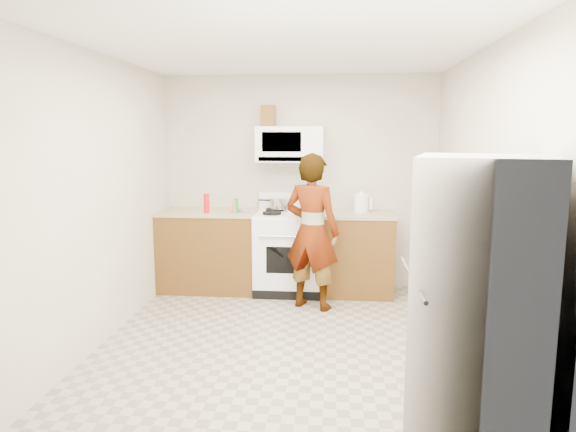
# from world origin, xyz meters

# --- Properties ---
(floor) EXTENTS (3.60, 3.60, 0.00)m
(floor) POSITION_xyz_m (0.00, 0.00, 0.00)
(floor) COLOR gray
(floor) RESTS_ON ground
(back_wall) EXTENTS (3.20, 0.02, 2.50)m
(back_wall) POSITION_xyz_m (0.00, 1.79, 1.25)
(back_wall) COLOR beige
(back_wall) RESTS_ON floor
(right_wall) EXTENTS (0.02, 3.60, 2.50)m
(right_wall) POSITION_xyz_m (1.59, 0.00, 1.25)
(right_wall) COLOR beige
(right_wall) RESTS_ON floor
(cabinet_left) EXTENTS (1.12, 0.62, 0.90)m
(cabinet_left) POSITION_xyz_m (-1.04, 1.49, 0.45)
(cabinet_left) COLOR #5B3415
(cabinet_left) RESTS_ON floor
(counter_left) EXTENTS (1.14, 0.64, 0.03)m
(counter_left) POSITION_xyz_m (-1.04, 1.49, 0.92)
(counter_left) COLOR tan
(counter_left) RESTS_ON cabinet_left
(cabinet_right) EXTENTS (0.80, 0.62, 0.90)m
(cabinet_right) POSITION_xyz_m (0.68, 1.49, 0.45)
(cabinet_right) COLOR #5B3415
(cabinet_right) RESTS_ON floor
(counter_right) EXTENTS (0.82, 0.64, 0.03)m
(counter_right) POSITION_xyz_m (0.68, 1.49, 0.92)
(counter_right) COLOR tan
(counter_right) RESTS_ON cabinet_right
(gas_range) EXTENTS (0.76, 0.65, 1.13)m
(gas_range) POSITION_xyz_m (-0.10, 1.48, 0.49)
(gas_range) COLOR white
(gas_range) RESTS_ON floor
(microwave) EXTENTS (0.76, 0.38, 0.40)m
(microwave) POSITION_xyz_m (-0.10, 1.61, 1.70)
(microwave) COLOR white
(microwave) RESTS_ON back_wall
(person) EXTENTS (0.70, 0.59, 1.63)m
(person) POSITION_xyz_m (0.19, 0.93, 0.81)
(person) COLOR tan
(person) RESTS_ON floor
(fridge) EXTENTS (0.85, 0.85, 1.70)m
(fridge) POSITION_xyz_m (1.22, -1.45, 0.85)
(fridge) COLOR white
(fridge) RESTS_ON floor
(kettle) EXTENTS (0.18, 0.18, 0.20)m
(kettle) POSITION_xyz_m (0.72, 1.57, 1.04)
(kettle) COLOR white
(kettle) RESTS_ON counter_right
(jug) EXTENTS (0.16, 0.16, 0.24)m
(jug) POSITION_xyz_m (-0.35, 1.64, 2.02)
(jug) COLOR brown
(jug) RESTS_ON microwave
(saucepan) EXTENTS (0.27, 0.27, 0.12)m
(saucepan) POSITION_xyz_m (-0.23, 1.62, 1.01)
(saucepan) COLOR #B8B8BD
(saucepan) RESTS_ON gas_range
(tray) EXTENTS (0.29, 0.23, 0.05)m
(tray) POSITION_xyz_m (0.10, 1.32, 0.96)
(tray) COLOR silver
(tray) RESTS_ON gas_range
(bottle_spray) EXTENTS (0.08, 0.08, 0.21)m
(bottle_spray) POSITION_xyz_m (-1.03, 1.36, 1.04)
(bottle_spray) COLOR red
(bottle_spray) RESTS_ON counter_left
(bottle_hot_sauce) EXTENTS (0.06, 0.06, 0.15)m
(bottle_hot_sauce) POSITION_xyz_m (-0.71, 1.36, 1.01)
(bottle_hot_sauce) COLOR orange
(bottle_hot_sauce) RESTS_ON counter_left
(bottle_green_cap) EXTENTS (0.06, 0.06, 0.17)m
(bottle_green_cap) POSITION_xyz_m (-0.69, 1.36, 1.02)
(bottle_green_cap) COLOR #167D39
(bottle_green_cap) RESTS_ON counter_left
(pot_lid) EXTENTS (0.23, 0.23, 0.01)m
(pot_lid) POSITION_xyz_m (-0.66, 1.43, 0.94)
(pot_lid) COLOR silver
(pot_lid) RESTS_ON counter_left
(broom) EXTENTS (0.15, 0.23, 1.16)m
(broom) POSITION_xyz_m (1.51, 0.90, 0.59)
(broom) COLOR silver
(broom) RESTS_ON floor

